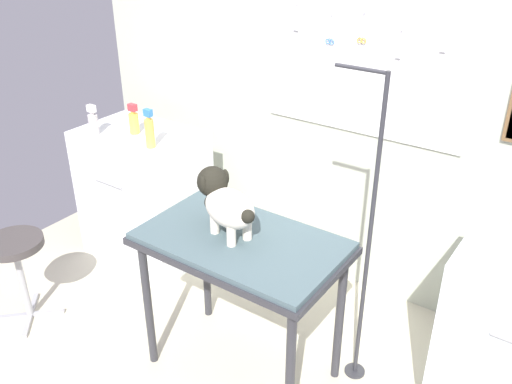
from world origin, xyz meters
name	(u,v)px	position (x,y,z in m)	size (l,w,h in m)	color
rear_wall_panel	(358,114)	(0.01, 1.28, 1.16)	(4.00, 0.09, 2.30)	#B2B8A4
grooming_table	(241,254)	(-0.06, 0.19, 0.75)	(1.00, 0.60, 0.84)	#2D2D33
grooming_arm	(366,252)	(0.45, 0.51, 0.78)	(0.30, 0.11, 1.66)	#2D2D33
dog	(225,202)	(-0.15, 0.19, 1.00)	(0.42, 0.28, 0.31)	silver
counter_left	(145,195)	(-1.29, 0.73, 0.47)	(0.80, 0.58, 0.93)	white
stool	(16,255)	(-1.38, -0.22, 0.45)	(0.34, 0.34, 0.56)	#9E9EA3
spray_bottle_short	(93,122)	(-1.50, 0.54, 1.01)	(0.06, 0.06, 0.20)	#B9B2B5
detangler_spray	(134,121)	(-1.29, 0.70, 1.01)	(0.06, 0.06, 0.20)	gold
conditioner_bottle	(150,131)	(-1.04, 0.59, 1.04)	(0.06, 0.06, 0.25)	#E8B149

